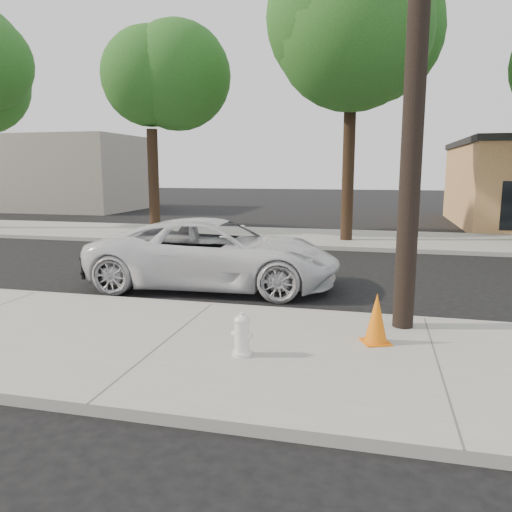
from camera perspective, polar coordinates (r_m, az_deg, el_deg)
name	(u,v)px	position (r m, az deg, el deg)	size (l,w,h in m)	color
ground	(240,287)	(11.92, -1.81, -3.57)	(120.00, 120.00, 0.00)	black
near_sidewalk	(167,345)	(8.01, -10.18, -9.96)	(90.00, 4.40, 0.15)	gray
far_sidewalk	(297,237)	(20.10, 4.67, 2.14)	(90.00, 5.00, 0.15)	gray
curb_near	(212,307)	(9.96, -5.06, -5.87)	(90.00, 0.12, 0.16)	#9E9B93
building_far	(43,173)	(38.80, -23.15, 8.70)	(14.00, 8.00, 5.00)	gray
utility_pole	(417,42)	(8.70, 17.96, 22.22)	(1.40, 0.34, 9.00)	black
tree_b	(153,84)	(21.46, -11.69, 18.74)	(4.34, 4.20, 8.45)	black
tree_c	(358,50)	(19.28, 11.57, 22.09)	(4.96, 4.80, 9.55)	black
police_cruiser	(216,253)	(11.83, -4.64, 0.32)	(2.70, 5.85, 1.62)	silver
fire_hydrant	(242,336)	(7.18, -1.61, -9.10)	(0.31, 0.29, 0.59)	silver
traffic_cone	(376,319)	(7.86, 13.60, -6.99)	(0.52, 0.52, 0.78)	orange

